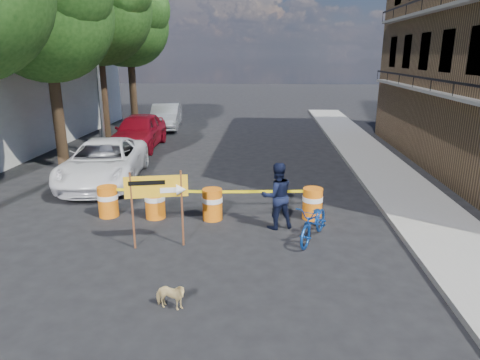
# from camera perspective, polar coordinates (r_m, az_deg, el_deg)

# --- Properties ---
(ground) EXTENTS (120.00, 120.00, 0.00)m
(ground) POSITION_cam_1_polar(r_m,az_deg,el_deg) (10.77, -4.96, -8.54)
(ground) COLOR black
(ground) RESTS_ON ground
(sidewalk_east) EXTENTS (2.40, 40.00, 0.15)m
(sidewalk_east) POSITION_cam_1_polar(r_m,az_deg,el_deg) (16.94, 19.42, 0.20)
(sidewalk_east) COLOR gray
(sidewalk_east) RESTS_ON ground
(tree_mid_a) EXTENTS (5.25, 5.00, 8.68)m
(tree_mid_a) POSITION_cam_1_polar(r_m,az_deg,el_deg) (18.64, -24.27, 19.59)
(tree_mid_a) COLOR #332316
(tree_mid_a) RESTS_ON ground
(tree_mid_b) EXTENTS (5.67, 5.40, 9.62)m
(tree_mid_b) POSITION_cam_1_polar(r_m,az_deg,el_deg) (23.27, -18.54, 21.01)
(tree_mid_b) COLOR #332316
(tree_mid_b) RESTS_ON ground
(tree_far) EXTENTS (5.04, 4.80, 8.84)m
(tree_far) POSITION_cam_1_polar(r_m,az_deg,el_deg) (27.95, -14.52, 19.38)
(tree_far) COLOR #332316
(tree_far) RESTS_ON ground
(streetlamp) EXTENTS (1.25, 0.18, 8.00)m
(streetlamp) POSITION_cam_1_polar(r_m,az_deg,el_deg) (20.55, -18.42, 15.18)
(streetlamp) COLOR gray
(streetlamp) RESTS_ON ground
(barrel_far_left) EXTENTS (0.58, 0.58, 0.90)m
(barrel_far_left) POSITION_cam_1_polar(r_m,az_deg,el_deg) (12.93, -17.19, -2.66)
(barrel_far_left) COLOR orange
(barrel_far_left) RESTS_ON ground
(barrel_mid_left) EXTENTS (0.58, 0.58, 0.90)m
(barrel_mid_left) POSITION_cam_1_polar(r_m,az_deg,el_deg) (12.48, -11.26, -2.92)
(barrel_mid_left) COLOR orange
(barrel_mid_left) RESTS_ON ground
(barrel_mid_right) EXTENTS (0.58, 0.58, 0.90)m
(barrel_mid_right) POSITION_cam_1_polar(r_m,az_deg,el_deg) (12.15, -3.71, -3.16)
(barrel_mid_right) COLOR orange
(barrel_mid_right) RESTS_ON ground
(barrel_far_right) EXTENTS (0.58, 0.58, 0.90)m
(barrel_far_right) POSITION_cam_1_polar(r_m,az_deg,el_deg) (12.36, 9.64, -3.01)
(barrel_far_right) COLOR orange
(barrel_far_right) RESTS_ON ground
(detour_sign) EXTENTS (1.46, 0.43, 1.91)m
(detour_sign) POSITION_cam_1_polar(r_m,az_deg,el_deg) (10.28, -9.98, -1.58)
(detour_sign) COLOR #592D19
(detour_sign) RESTS_ON ground
(pedestrian) EXTENTS (1.06, 0.93, 1.82)m
(pedestrian) POSITION_cam_1_polar(r_m,az_deg,el_deg) (11.45, 4.94, -2.11)
(pedestrian) COLOR black
(pedestrian) RESTS_ON ground
(bicycle) EXTENTS (0.98, 1.15, 1.85)m
(bicycle) POSITION_cam_1_polar(r_m,az_deg,el_deg) (10.79, 9.96, -3.39)
(bicycle) COLOR #13429B
(bicycle) RESTS_ON ground
(dog) EXTENTS (0.68, 0.42, 0.54)m
(dog) POSITION_cam_1_polar(r_m,az_deg,el_deg) (8.23, -9.29, -15.05)
(dog) COLOR #DFC47F
(dog) RESTS_ON ground
(suv_white) EXTENTS (3.22, 5.78, 1.53)m
(suv_white) POSITION_cam_1_polar(r_m,az_deg,el_deg) (16.37, -17.69, 2.32)
(suv_white) COLOR white
(suv_white) RESTS_ON ground
(sedan_red) EXTENTS (2.17, 5.10, 1.72)m
(sedan_red) POSITION_cam_1_polar(r_m,az_deg,el_deg) (22.01, -13.31, 6.37)
(sedan_red) COLOR #A80E21
(sedan_red) RESTS_ON ground
(sedan_silver) EXTENTS (2.19, 4.85, 1.55)m
(sedan_silver) POSITION_cam_1_polar(r_m,az_deg,el_deg) (27.62, -9.86, 8.35)
(sedan_silver) COLOR silver
(sedan_silver) RESTS_ON ground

